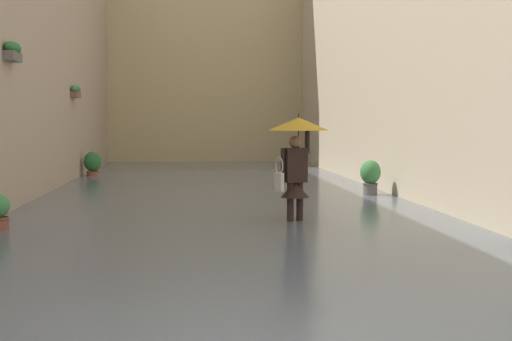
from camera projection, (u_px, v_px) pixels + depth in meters
The scene contains 8 objects.
ground_plane at pixel (217, 196), 16.92m from camera, with size 60.78×60.78×0.00m, color gray.
flood_water at pixel (217, 193), 16.92m from camera, with size 8.98×30.31×0.12m, color slate.
building_facade_left at pixel (417, 11), 17.05m from camera, with size 2.04×28.31×9.20m.
building_facade_right at pixel (5, 21), 16.15m from camera, with size 2.04×28.31×8.40m.
building_facade_far at pixel (205, 7), 29.40m from camera, with size 11.78×1.80×13.43m, color tan.
person_wading at pixel (297, 147), 11.79m from camera, with size 1.05×1.05×1.98m.
potted_plant_near_right at pixel (93, 164), 21.59m from camera, with size 0.55×0.55×0.88m.
potted_plant_near_left at pixel (370, 177), 16.03m from camera, with size 0.48×0.48×0.93m.
Camera 1 is at (0.60, 4.69, 1.85)m, focal length 48.04 mm.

